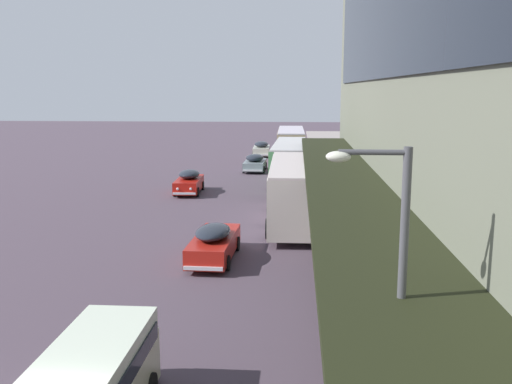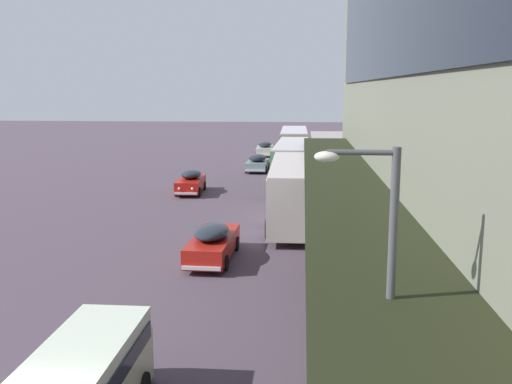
# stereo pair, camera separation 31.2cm
# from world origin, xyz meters

# --- Properties ---
(transit_bus_kerbside_front) EXTENTS (2.89, 10.81, 3.33)m
(transit_bus_kerbside_front) POSITION_xyz_m (4.28, 22.24, 1.90)
(transit_bus_kerbside_front) COLOR beige
(transit_bus_kerbside_front) RESTS_ON ground
(transit_bus_kerbside_rear) EXTENTS (2.90, 11.52, 3.08)m
(transit_bus_kerbside_rear) POSITION_xyz_m (3.84, 36.50, 1.77)
(transit_bus_kerbside_rear) COLOR #519C5D
(transit_bus_kerbside_rear) RESTS_ON ground
(transit_bus_kerbside_far) EXTENTS (2.92, 11.42, 3.29)m
(transit_bus_kerbside_far) POSITION_xyz_m (3.84, 48.78, 1.89)
(transit_bus_kerbside_far) COLOR tan
(transit_bus_kerbside_far) RESTS_ON ground
(sedan_lead_near) EXTENTS (1.90, 5.04, 1.55)m
(sedan_lead_near) POSITION_xyz_m (0.92, 15.23, 0.77)
(sedan_lead_near) COLOR #B11D14
(sedan_lead_near) RESTS_ON ground
(sedan_trailing_mid) EXTENTS (1.98, 4.51, 1.55)m
(sedan_trailing_mid) POSITION_xyz_m (0.71, 42.12, 0.76)
(sedan_trailing_mid) COLOR gray
(sedan_trailing_mid) RESTS_ON ground
(sedan_oncoming_rear) EXTENTS (1.92, 4.77, 1.62)m
(sedan_oncoming_rear) POSITION_xyz_m (0.56, 54.00, 0.80)
(sedan_oncoming_rear) COLOR beige
(sedan_oncoming_rear) RESTS_ON ground
(sedan_lead_mid) EXTENTS (1.88, 4.51, 1.64)m
(sedan_lead_mid) POSITION_xyz_m (-3.13, 30.97, 0.80)
(sedan_lead_mid) COLOR #B3170F
(sedan_lead_mid) RESTS_ON ground
(vw_van) EXTENTS (1.91, 4.55, 1.96)m
(vw_van) POSITION_xyz_m (0.16, 2.89, 1.10)
(vw_van) COLOR beige
(vw_van) RESTS_ON ground
(street_lamp) EXTENTS (1.50, 0.28, 6.09)m
(street_lamp) POSITION_xyz_m (6.13, 1.81, 3.75)
(street_lamp) COLOR #4C4C51
(street_lamp) RESTS_ON sidewalk_kerb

